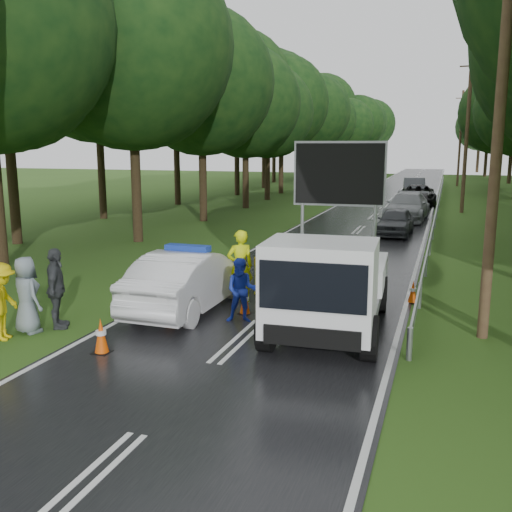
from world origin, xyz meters
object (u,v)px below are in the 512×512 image
at_px(queue_car_third, 418,195).
at_px(police_sedan, 188,281).
at_px(queue_car_second, 407,207).
at_px(queue_car_fourth, 414,188).
at_px(barrier, 298,271).
at_px(work_truck, 329,283).
at_px(officer, 240,266).
at_px(civilian, 242,290).
at_px(queue_car_first, 395,222).

bearing_deg(queue_car_third, police_sedan, -102.29).
relative_size(queue_car_second, queue_car_fourth, 1.11).
bearing_deg(barrier, work_truck, -51.26).
bearing_deg(queue_car_fourth, police_sedan, -101.46).
bearing_deg(officer, queue_car_third, -133.11).
height_order(barrier, officer, officer).
bearing_deg(queue_car_fourth, officer, -99.99).
xyz_separation_m(civilian, queue_car_second, (2.51, 21.57, -0.02)).
height_order(queue_car_third, queue_car_fourth, queue_car_fourth).
distance_m(queue_car_third, queue_car_fourth, 6.37).
bearing_deg(queue_car_third, work_truck, -95.00).
xyz_separation_m(barrier, queue_car_third, (1.83, 28.70, -0.13)).
bearing_deg(queue_car_third, officer, -100.60).
xyz_separation_m(work_truck, queue_car_first, (0.15, 15.71, -0.52)).
height_order(barrier, queue_car_second, queue_car_second).
distance_m(police_sedan, queue_car_third, 30.81).
xyz_separation_m(police_sedan, work_truck, (3.90, -0.68, 0.38)).
bearing_deg(police_sedan, queue_car_first, -104.94).
bearing_deg(civilian, officer, 95.00).
bearing_deg(civilian, queue_car_fourth, 70.69).
distance_m(officer, civilian, 1.83).
relative_size(civilian, queue_car_second, 0.30).
bearing_deg(queue_car_first, barrier, -94.94).
height_order(queue_car_second, queue_car_third, queue_car_second).
relative_size(work_truck, queue_car_fourth, 1.15).
xyz_separation_m(officer, queue_car_second, (3.17, 19.88, -0.23)).
relative_size(officer, civilian, 1.27).
bearing_deg(police_sedan, queue_car_second, -101.19).
bearing_deg(civilian, queue_car_first, 65.17).
bearing_deg(queue_car_fourth, queue_car_first, -94.80).
height_order(work_truck, barrier, work_truck).
relative_size(work_truck, queue_car_second, 1.03).
bearing_deg(queue_car_second, queue_car_fourth, 95.56).
bearing_deg(civilian, police_sedan, 145.91).
xyz_separation_m(queue_car_first, queue_car_fourth, (-0.36, 21.81, 0.14)).
distance_m(civilian, queue_car_first, 15.75).
bearing_deg(queue_car_fourth, work_truck, -95.43).
xyz_separation_m(work_truck, queue_car_third, (0.45, 31.18, -0.46)).
bearing_deg(barrier, queue_car_second, 94.76).
distance_m(civilian, queue_car_fourth, 37.44).
height_order(officer, queue_car_first, officer).
height_order(police_sedan, officer, officer).
bearing_deg(queue_car_first, work_truck, -88.90).
bearing_deg(police_sedan, queue_car_fourth, -95.59).
bearing_deg(police_sedan, work_truck, 170.22).
bearing_deg(barrier, civilian, -99.49).
bearing_deg(work_truck, queue_car_third, 86.01).
xyz_separation_m(queue_car_third, queue_car_fourth, (-0.66, 6.34, 0.08)).
distance_m(work_truck, barrier, 2.86).
height_order(work_truck, queue_car_third, work_truck).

